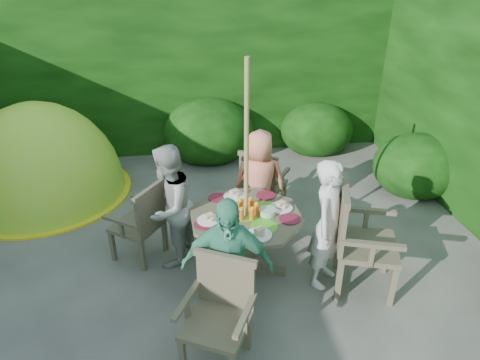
{
  "coord_description": "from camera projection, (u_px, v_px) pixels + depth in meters",
  "views": [
    {
      "loc": [
        0.16,
        -3.11,
        2.93
      ],
      "look_at": [
        0.73,
        0.81,
        0.85
      ],
      "focal_mm": 32.0,
      "sensor_mm": 36.0,
      "label": 1
    }
  ],
  "objects": [
    {
      "name": "ground",
      "position": [
        176.0,
        303.0,
        4.06
      ],
      "size": [
        60.0,
        60.0,
        0.0
      ],
      "primitive_type": "plane",
      "color": "#484540",
      "rests_on": "ground"
    },
    {
      "name": "hedge_enclosure",
      "position": [
        166.0,
        130.0,
        4.65
      ],
      "size": [
        9.0,
        9.0,
        2.5
      ],
      "color": "black",
      "rests_on": "ground"
    },
    {
      "name": "patio_table",
      "position": [
        246.0,
        224.0,
        4.25
      ],
      "size": [
        1.49,
        1.49,
        0.81
      ],
      "rotation": [
        0.0,
        0.0,
        -0.35
      ],
      "color": "#433C2C",
      "rests_on": "ground"
    },
    {
      "name": "parasol_pole",
      "position": [
        246.0,
        176.0,
        4.0
      ],
      "size": [
        0.06,
        0.06,
        2.2
      ],
      "primitive_type": "cylinder",
      "rotation": [
        0.0,
        0.0,
        -0.35
      ],
      "color": "olive",
      "rests_on": "ground"
    },
    {
      "name": "garden_chair_right",
      "position": [
        358.0,
        238.0,
        4.05
      ],
      "size": [
        0.72,
        0.77,
        1.05
      ],
      "rotation": [
        0.0,
        0.0,
        1.25
      ],
      "color": "#433C2C",
      "rests_on": "ground"
    },
    {
      "name": "garden_chair_left",
      "position": [
        142.0,
        221.0,
        4.49
      ],
      "size": [
        0.66,
        0.68,
        0.86
      ],
      "rotation": [
        0.0,
        0.0,
        -2.17
      ],
      "color": "#433C2C",
      "rests_on": "ground"
    },
    {
      "name": "garden_chair_back",
      "position": [
        262.0,
        182.0,
        5.26
      ],
      "size": [
        0.68,
        0.66,
        0.85
      ],
      "rotation": [
        0.0,
        0.0,
        2.54
      ],
      "color": "#433C2C",
      "rests_on": "ground"
    },
    {
      "name": "garden_chair_front",
      "position": [
        219.0,
        311.0,
        3.34
      ],
      "size": [
        0.68,
        0.65,
        0.87
      ],
      "rotation": [
        0.0,
        0.0,
        -0.48
      ],
      "color": "#433C2C",
      "rests_on": "ground"
    },
    {
      "name": "child_right",
      "position": [
        328.0,
        225.0,
        4.06
      ],
      "size": [
        0.55,
        0.58,
        1.33
      ],
      "primitive_type": "imported",
      "rotation": [
        0.0,
        0.0,
        0.9
      ],
      "color": "silver",
      "rests_on": "ground"
    },
    {
      "name": "child_left",
      "position": [
        169.0,
        207.0,
        4.35
      ],
      "size": [
        0.73,
        0.79,
        1.32
      ],
      "primitive_type": "imported",
      "rotation": [
        0.0,
        0.0,
        -2.01
      ],
      "color": "#9FA09B",
      "rests_on": "ground"
    },
    {
      "name": "child_back",
      "position": [
        259.0,
        182.0,
        4.92
      ],
      "size": [
        0.65,
        0.47,
        1.24
      ],
      "primitive_type": "imported",
      "rotation": [
        0.0,
        0.0,
        3.01
      ],
      "color": "#E67D5F",
      "rests_on": "ground"
    },
    {
      "name": "child_front",
      "position": [
        227.0,
        268.0,
        3.52
      ],
      "size": [
        0.81,
        0.43,
        1.31
      ],
      "primitive_type": "imported",
      "rotation": [
        0.0,
        0.0,
        -0.15
      ],
      "color": "#439E78",
      "rests_on": "ground"
    },
    {
      "name": "dome_tent",
      "position": [
        48.0,
        194.0,
        5.93
      ],
      "size": [
        2.69,
        2.69,
        2.57
      ],
      "rotation": [
        0.0,
        0.0,
        0.34
      ],
      "color": "#B9D929",
      "rests_on": "ground"
    }
  ]
}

